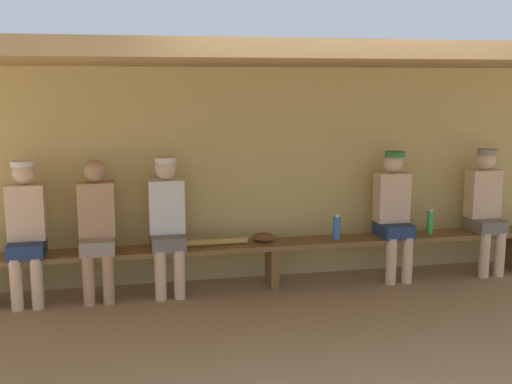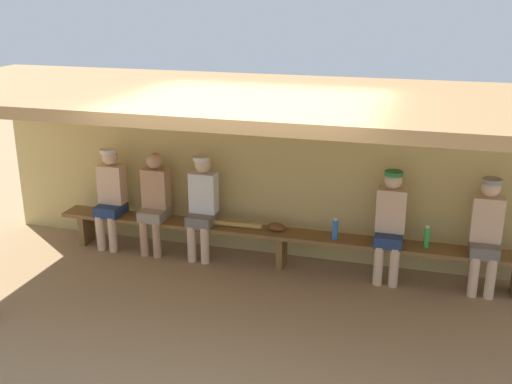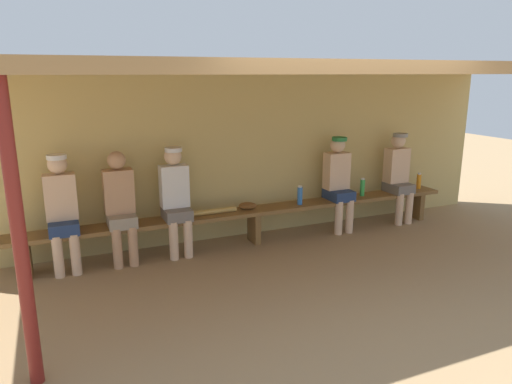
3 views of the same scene
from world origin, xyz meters
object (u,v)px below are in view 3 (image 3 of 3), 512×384
object	(u,v)px
bench	(254,214)
baseball_glove_worn	(248,206)
player_middle	(120,203)
water_bottle_orange	(300,195)
player_with_sunglasses	(338,179)
baseball_bat	(207,212)
player_near_post	(62,208)
player_shirtless_tan	(176,196)
player_in_blue	(398,173)
water_bottle_clear	(362,187)
support_post	(20,241)
water_bottle_green	(419,181)

from	to	relation	value
bench	baseball_glove_worn	world-z (taller)	baseball_glove_worn
player_middle	water_bottle_orange	bearing A→B (deg)	-0.92
player_with_sunglasses	baseball_bat	size ratio (longest dim) A/B	1.74
player_with_sunglasses	water_bottle_orange	xyz separation A→B (m)	(-0.64, -0.04, -0.16)
player_with_sunglasses	water_bottle_orange	world-z (taller)	player_with_sunglasses
player_near_post	player_shirtless_tan	distance (m)	1.30
player_in_blue	water_bottle_clear	bearing A→B (deg)	179.06
player_shirtless_tan	player_in_blue	distance (m)	3.41
support_post	player_middle	distance (m)	2.33
player_with_sunglasses	player_in_blue	world-z (taller)	same
player_near_post	player_middle	bearing A→B (deg)	-0.04
support_post	water_bottle_green	distance (m)	5.87
water_bottle_clear	water_bottle_orange	bearing A→B (deg)	-177.37
support_post	player_near_post	world-z (taller)	support_post
bench	baseball_bat	size ratio (longest dim) A/B	7.76
player_shirtless_tan	player_near_post	bearing A→B (deg)	180.00
support_post	water_bottle_clear	distance (m)	4.88
player_near_post	baseball_glove_worn	size ratio (longest dim) A/B	5.60
player_with_sunglasses	player_middle	distance (m)	3.01
water_bottle_green	water_bottle_orange	bearing A→B (deg)	-177.86
support_post	player_with_sunglasses	bearing A→B (deg)	28.12
baseball_glove_worn	baseball_bat	size ratio (longest dim) A/B	0.31
water_bottle_orange	player_near_post	bearing A→B (deg)	179.27
player_middle	water_bottle_clear	world-z (taller)	player_middle
water_bottle_green	water_bottle_clear	bearing A→B (deg)	-178.35
water_bottle_clear	baseball_glove_worn	size ratio (longest dim) A/B	1.11
player_middle	baseball_bat	distance (m)	1.09
player_with_sunglasses	baseball_bat	bearing A→B (deg)	-179.90
water_bottle_orange	baseball_glove_worn	distance (m)	0.75
water_bottle_orange	baseball_bat	world-z (taller)	water_bottle_orange
player_middle	baseball_bat	bearing A→B (deg)	-0.17
player_near_post	water_bottle_clear	size ratio (longest dim) A/B	5.07
player_near_post	water_bottle_green	xyz separation A→B (m)	(5.15, 0.04, -0.17)
player_with_sunglasses	support_post	bearing A→B (deg)	-151.88
support_post	water_bottle_green	size ratio (longest dim) A/B	8.93
player_near_post	baseball_bat	distance (m)	1.72
player_in_blue	baseball_glove_worn	distance (m)	2.45
player_shirtless_tan	player_in_blue	size ratio (longest dim) A/B	1.00
bench	baseball_bat	world-z (taller)	baseball_bat
water_bottle_orange	player_shirtless_tan	bearing A→B (deg)	178.71
player_middle	player_in_blue	distance (m)	4.07
player_near_post	baseball_glove_worn	world-z (taller)	player_near_post
player_with_sunglasses	player_near_post	xyz separation A→B (m)	(-3.64, 0.00, 0.00)
bench	water_bottle_orange	size ratio (longest dim) A/B	22.75
bench	player_shirtless_tan	size ratio (longest dim) A/B	4.46
player_shirtless_tan	water_bottle_clear	world-z (taller)	player_shirtless_tan
player_in_blue	water_bottle_green	xyz separation A→B (m)	(0.44, 0.04, -0.17)
player_with_sunglasses	baseball_glove_worn	xyz separation A→B (m)	(-1.38, 0.03, -0.24)
support_post	baseball_glove_worn	xyz separation A→B (m)	(2.56, 2.14, -0.60)
bench	baseball_glove_worn	distance (m)	0.15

